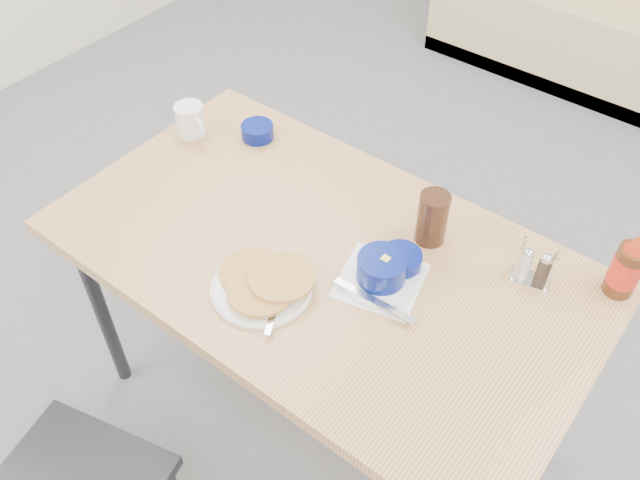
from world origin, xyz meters
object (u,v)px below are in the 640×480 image
Objects in this scene: syrup_bottle at (627,267)px; dining_table at (322,269)px; coffee_mug at (191,120)px; condiment_caddy at (534,269)px; pancake_plate at (263,283)px; grits_setting at (381,272)px; creamer_bowl at (257,131)px; amber_tumbler at (432,218)px; butter_bowl at (400,261)px; booth_bench at (628,18)px.

dining_table is at bearing -152.02° from syrup_bottle.
coffee_mug is 1.12× the size of condiment_caddy.
pancake_plate is 0.96× the size of grits_setting.
amber_tumbler reaches higher than creamer_bowl.
pancake_plate is at bearing -130.92° from butter_bowl.
grits_setting is at bearing -100.29° from butter_bowl.
grits_setting is 0.57m from syrup_bottle.
dining_table is 5.40× the size of grits_setting.
dining_table is 0.22m from butter_bowl.
dining_table is at bearing -157.34° from butter_bowl.
coffee_mug is 1.30× the size of creamer_bowl.
creamer_bowl is at bearing 164.41° from condiment_caddy.
condiment_caddy is 0.21m from syrup_bottle.
butter_bowl is 0.73× the size of amber_tumbler.
dining_table is 5.65× the size of pancake_plate.
amber_tumbler is (0.19, -2.32, 0.48)m from booth_bench.
syrup_bottle reaches higher than butter_bowl.
condiment_caddy reaches higher than coffee_mug.
pancake_plate is 0.29m from grits_setting.
dining_table is 0.74m from syrup_bottle.
booth_bench is at bearing 78.84° from creamer_bowl.
booth_bench is 7.33× the size of grits_setting.
butter_bowl is 0.14m from amber_tumbler.
syrup_bottle reaches higher than pancake_plate.
pancake_plate is 0.34m from butter_bowl.
butter_bowl is at bearing 22.66° from dining_table.
grits_setting is (0.79, -0.14, -0.02)m from coffee_mug.
condiment_caddy reaches higher than pancake_plate.
booth_bench is 2.50m from butter_bowl.
syrup_bottle is (0.68, 0.52, 0.06)m from pancake_plate.
dining_table is 7.38× the size of syrup_bottle.
amber_tumbler reaches higher than condiment_caddy.
creamer_bowl is at bearing 158.01° from grits_setting.
coffee_mug is at bearing -146.69° from creamer_bowl.
syrup_bottle is at bearing 16.00° from amber_tumbler.
dining_table is 0.31m from amber_tumbler.
booth_bench is 7.67× the size of pancake_plate.
amber_tumbler is at bearing 4.25° from coffee_mug.
amber_tumbler is 1.29× the size of condiment_caddy.
condiment_caddy is at bearing 27.81° from dining_table.
condiment_caddy is (0.29, 0.23, 0.00)m from grits_setting.
syrup_bottle is (0.45, 0.13, 0.01)m from amber_tumbler.
creamer_bowl is (-0.62, 0.25, -0.01)m from grits_setting.
grits_setting is 2.29× the size of condiment_caddy.
dining_table is 0.64m from coffee_mug.
dining_table is at bearing -30.19° from creamer_bowl.
condiment_caddy is at bearing 40.33° from pancake_plate.
pancake_plate is at bearing -120.26° from amber_tumbler.
creamer_bowl is (-0.41, 0.44, 0.00)m from pancake_plate.
butter_bowl is at bearing -16.18° from creamer_bowl.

